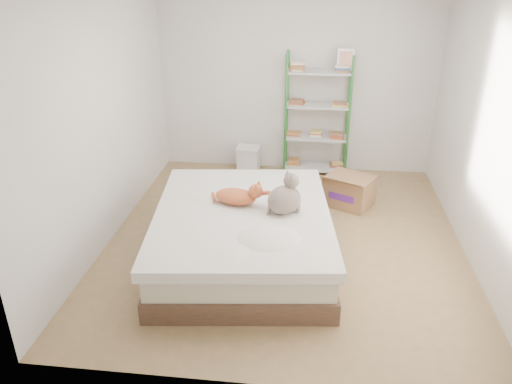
# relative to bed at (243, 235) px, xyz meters

# --- Properties ---
(room) EXTENTS (3.81, 4.21, 2.61)m
(room) POSITION_rel_bed_xyz_m (0.40, 0.45, 1.03)
(room) COLOR #A17950
(room) RESTS_ON ground
(bed) EXTENTS (1.94, 2.32, 0.55)m
(bed) POSITION_rel_bed_xyz_m (0.00, 0.00, 0.00)
(bed) COLOR brown
(bed) RESTS_ON ground
(orange_cat) EXTENTS (0.54, 0.35, 0.20)m
(orange_cat) POSITION_rel_bed_xyz_m (-0.09, 0.16, 0.37)
(orange_cat) COLOR #CB5A2A
(orange_cat) RESTS_ON bed
(grey_cat) EXTENTS (0.46, 0.44, 0.41)m
(grey_cat) POSITION_rel_bed_xyz_m (0.41, 0.01, 0.48)
(grey_cat) COLOR gray
(grey_cat) RESTS_ON bed
(shelf_unit) EXTENTS (0.88, 0.36, 1.74)m
(shelf_unit) POSITION_rel_bed_xyz_m (0.71, 2.33, 0.54)
(shelf_unit) COLOR #328738
(shelf_unit) RESTS_ON ground
(cardboard_box) EXTENTS (0.68, 0.71, 0.44)m
(cardboard_box) POSITION_rel_bed_xyz_m (1.14, 1.38, -0.08)
(cardboard_box) COLOR #985E42
(cardboard_box) RESTS_ON ground
(white_bin) EXTENTS (0.34, 0.30, 0.37)m
(white_bin) POSITION_rel_bed_xyz_m (-0.24, 2.30, -0.08)
(white_bin) COLOR silver
(white_bin) RESTS_ON ground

